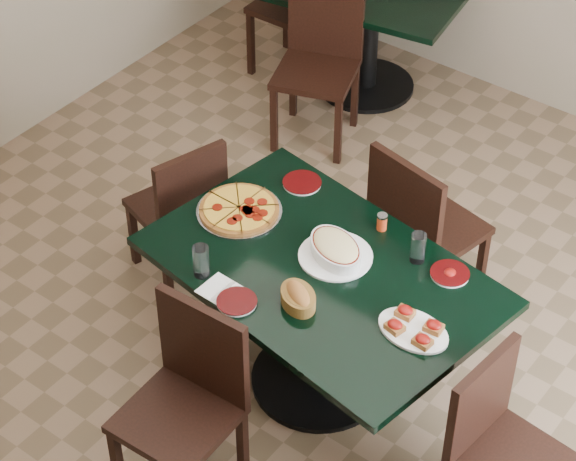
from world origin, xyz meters
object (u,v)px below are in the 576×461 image
Objects in this scene: chair_far at (419,224)px; chair_right at (498,440)px; chair_left at (183,205)px; back_chair_near at (320,53)px; lasagna_casserole at (336,249)px; pepperoni_pizza at (239,209)px; bruschetta_platter at (414,328)px; bread_basket at (298,297)px; chair_near at (189,393)px; main_table at (321,298)px; back_table at (370,17)px.

chair_right is (0.95, -0.90, -0.06)m from chair_far.
chair_right is 2.07m from chair_left.
back_chair_near is 2.03m from lasagna_casserole.
bruschetta_platter is (1.07, -0.16, 0.01)m from pepperoni_pizza.
bread_basket reaches higher than bruschetta_platter.
chair_near reaches higher than bread_basket.
main_table is at bearing -74.09° from back_chair_near.
main_table is 0.79m from chair_near.
back_table is 1.46× the size of chair_left.
lasagna_casserole is at bearing 127.63° from bread_basket.
lasagna_casserole is at bearing 2.04° from pepperoni_pizza.
back_table is at bearing 144.48° from lasagna_casserole.
chair_far reaches higher than bruschetta_platter.
chair_right is at bearing -9.52° from pepperoni_pizza.
lasagna_casserole is 0.56m from bruschetta_platter.
back_table is 1.29× the size of chair_far.
main_table is 0.58m from pepperoni_pizza.
bruschetta_platter is at bearing 130.94° from chair_far.
back_table is 2.52m from lasagna_casserole.
chair_right is at bearing 147.75° from chair_far.
back_table is at bearing 107.89° from chair_near.
lasagna_casserole is (0.54, 0.02, 0.03)m from pepperoni_pizza.
back_table is 1.33× the size of chair_near.
lasagna_casserole is 0.34m from bread_basket.
bread_basket is at bearing -159.54° from bruschetta_platter.
chair_right is 3.64× the size of bread_basket.
lasagna_casserole is 1.46× the size of bread_basket.
back_chair_near is (-1.23, 1.69, -0.01)m from main_table.
back_table is 3.13× the size of pepperoni_pizza.
chair_far is 2.75× the size of lasagna_casserole.
chair_right reaches higher than main_table.
back_chair_near reaches higher than bruschetta_platter.
chair_far reaches higher than chair_right.
back_table is at bearing 127.78° from main_table.
main_table is at bearing -8.53° from pepperoni_pizza.
chair_right is 1.10m from lasagna_casserole.
lasagna_casserole is (-1.02, 0.28, 0.29)m from chair_right.
chair_far reaches higher than chair_left.
chair_near is at bearing -131.02° from bruschetta_platter.
chair_far is 1.03× the size of chair_near.
main_table is 1.04m from chair_right.
lasagna_casserole is at bearing 94.55° from chair_far.
back_chair_near is (-1.10, 2.47, 0.02)m from chair_near.
main_table is 4.12× the size of pepperoni_pizza.
chair_left is 2.14× the size of pepperoni_pizza.
chair_far is 1.10× the size of chair_right.
back_table is 5.17× the size of bread_basket.
chair_far is 2.43× the size of pepperoni_pizza.
chair_left is at bearing 130.00° from chair_near.
back_table is 2.31m from pepperoni_pizza.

